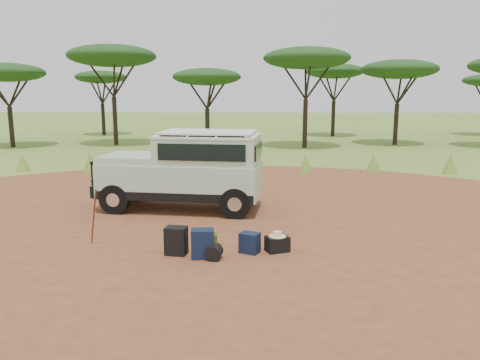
{
  "coord_description": "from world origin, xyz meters",
  "views": [
    {
      "loc": [
        0.81,
        -10.87,
        3.3
      ],
      "look_at": [
        0.48,
        1.45,
        1.0
      ],
      "focal_mm": 35.0,
      "sensor_mm": 36.0,
      "label": 1
    }
  ],
  "objects_px": {
    "backpack_olive": "(208,246)",
    "duffel_navy": "(250,243)",
    "walking_staff": "(94,217)",
    "hard_case": "(277,244)",
    "safari_vehicle": "(187,172)",
    "backpack_navy": "(203,244)",
    "backpack_black": "(176,241)"
  },
  "relations": [
    {
      "from": "backpack_black",
      "to": "backpack_olive",
      "type": "distance_m",
      "value": 0.7
    },
    {
      "from": "backpack_navy",
      "to": "duffel_navy",
      "type": "height_order",
      "value": "backpack_navy"
    },
    {
      "from": "backpack_navy",
      "to": "backpack_black",
      "type": "bearing_deg",
      "value": 156.54
    },
    {
      "from": "walking_staff",
      "to": "duffel_navy",
      "type": "xyz_separation_m",
      "value": [
        3.39,
        -0.37,
        -0.44
      ]
    },
    {
      "from": "safari_vehicle",
      "to": "backpack_navy",
      "type": "distance_m",
      "value": 4.2
    },
    {
      "from": "safari_vehicle",
      "to": "duffel_navy",
      "type": "height_order",
      "value": "safari_vehicle"
    },
    {
      "from": "backpack_olive",
      "to": "duffel_navy",
      "type": "relative_size",
      "value": 1.13
    },
    {
      "from": "backpack_navy",
      "to": "backpack_olive",
      "type": "xyz_separation_m",
      "value": [
        0.11,
        0.04,
        -0.05
      ]
    },
    {
      "from": "backpack_black",
      "to": "backpack_navy",
      "type": "bearing_deg",
      "value": -9.26
    },
    {
      "from": "safari_vehicle",
      "to": "hard_case",
      "type": "xyz_separation_m",
      "value": [
        2.4,
        -3.61,
        -0.92
      ]
    },
    {
      "from": "hard_case",
      "to": "walking_staff",
      "type": "bearing_deg",
      "value": 154.24
    },
    {
      "from": "walking_staff",
      "to": "backpack_black",
      "type": "distance_m",
      "value": 1.97
    },
    {
      "from": "walking_staff",
      "to": "hard_case",
      "type": "xyz_separation_m",
      "value": [
        3.97,
        -0.27,
        -0.49
      ]
    },
    {
      "from": "safari_vehicle",
      "to": "backpack_olive",
      "type": "bearing_deg",
      "value": -69.2
    },
    {
      "from": "duffel_navy",
      "to": "hard_case",
      "type": "height_order",
      "value": "duffel_navy"
    },
    {
      "from": "safari_vehicle",
      "to": "walking_staff",
      "type": "xyz_separation_m",
      "value": [
        -1.56,
        -3.34,
        -0.43
      ]
    },
    {
      "from": "backpack_black",
      "to": "safari_vehicle",
      "type": "bearing_deg",
      "value": 103.64
    },
    {
      "from": "walking_staff",
      "to": "backpack_black",
      "type": "xyz_separation_m",
      "value": [
        1.87,
        -0.51,
        -0.36
      ]
    },
    {
      "from": "hard_case",
      "to": "backpack_olive",
      "type": "bearing_deg",
      "value": 173.37
    },
    {
      "from": "walking_staff",
      "to": "hard_case",
      "type": "height_order",
      "value": "walking_staff"
    },
    {
      "from": "backpack_black",
      "to": "backpack_olive",
      "type": "relative_size",
      "value": 1.2
    },
    {
      "from": "backpack_olive",
      "to": "backpack_black",
      "type": "bearing_deg",
      "value": 164.8
    },
    {
      "from": "duffel_navy",
      "to": "backpack_navy",
      "type": "bearing_deg",
      "value": -135.84
    },
    {
      "from": "safari_vehicle",
      "to": "walking_staff",
      "type": "distance_m",
      "value": 3.71
    },
    {
      "from": "safari_vehicle",
      "to": "duffel_navy",
      "type": "bearing_deg",
      "value": -56.91
    },
    {
      "from": "backpack_olive",
      "to": "backpack_navy",
      "type": "bearing_deg",
      "value": -163.06
    },
    {
      "from": "duffel_navy",
      "to": "hard_case",
      "type": "relative_size",
      "value": 0.93
    },
    {
      "from": "safari_vehicle",
      "to": "backpack_olive",
      "type": "xyz_separation_m",
      "value": [
        0.99,
        -4.0,
        -0.84
      ]
    },
    {
      "from": "backpack_olive",
      "to": "duffel_navy",
      "type": "xyz_separation_m",
      "value": [
        0.84,
        0.29,
        -0.03
      ]
    },
    {
      "from": "backpack_olive",
      "to": "hard_case",
      "type": "xyz_separation_m",
      "value": [
        1.42,
        0.39,
        -0.08
      ]
    },
    {
      "from": "safari_vehicle",
      "to": "backpack_navy",
      "type": "relative_size",
      "value": 8.06
    },
    {
      "from": "safari_vehicle",
      "to": "duffel_navy",
      "type": "xyz_separation_m",
      "value": [
        1.82,
        -3.71,
        -0.87
      ]
    }
  ]
}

